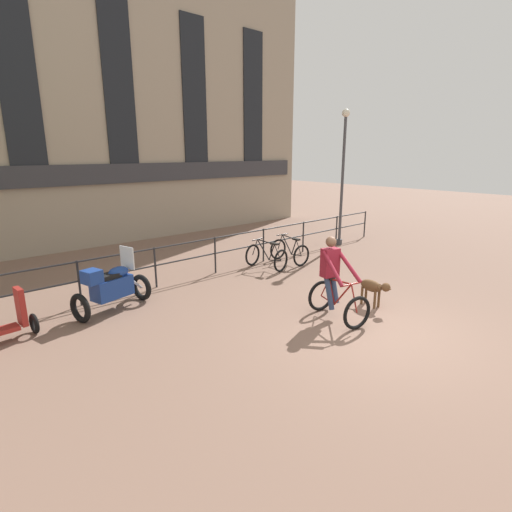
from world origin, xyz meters
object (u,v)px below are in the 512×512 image
(cyclist_with_bike, at_px, (335,282))
(parked_bicycle_near_lamp, at_px, (266,257))
(dog, at_px, (374,287))
(parked_motorcycle, at_px, (111,286))
(parked_bicycle_mid_left, at_px, (289,251))
(street_lamp, at_px, (343,171))

(cyclist_with_bike, height_order, parked_bicycle_near_lamp, cyclist_with_bike)
(cyclist_with_bike, height_order, dog, cyclist_with_bike)
(dog, distance_m, parked_bicycle_near_lamp, 3.79)
(cyclist_with_bike, xyz_separation_m, parked_motorcycle, (-3.29, 3.43, -0.20))
(dog, xyz_separation_m, parked_motorcycle, (-4.44, 3.65, 0.11))
(dog, relative_size, parked_bicycle_mid_left, 0.83)
(parked_bicycle_mid_left, bearing_deg, parked_motorcycle, 4.27)
(cyclist_with_bike, xyz_separation_m, parked_bicycle_near_lamp, (1.43, 3.55, -0.41))
(street_lamp, bearing_deg, parked_motorcycle, -176.06)
(parked_motorcycle, height_order, parked_bicycle_near_lamp, parked_motorcycle)
(street_lamp, bearing_deg, cyclist_with_bike, -144.39)
(parked_bicycle_near_lamp, xyz_separation_m, street_lamp, (4.21, 0.49, 2.33))
(cyclist_with_bike, xyz_separation_m, dog, (1.15, -0.23, -0.31))
(cyclist_with_bike, distance_m, parked_motorcycle, 4.76)
(cyclist_with_bike, relative_size, parked_bicycle_near_lamp, 1.41)
(parked_motorcycle, bearing_deg, parked_bicycle_mid_left, -102.46)
(parked_motorcycle, relative_size, parked_bicycle_near_lamp, 1.48)
(parked_bicycle_mid_left, xyz_separation_m, street_lamp, (3.22, 0.49, 2.33))
(parked_motorcycle, height_order, parked_bicycle_mid_left, parked_motorcycle)
(dog, relative_size, parked_motorcycle, 0.54)
(parked_motorcycle, xyz_separation_m, parked_bicycle_near_lamp, (4.73, 0.13, -0.20))
(dog, bearing_deg, cyclist_with_bike, 174.39)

